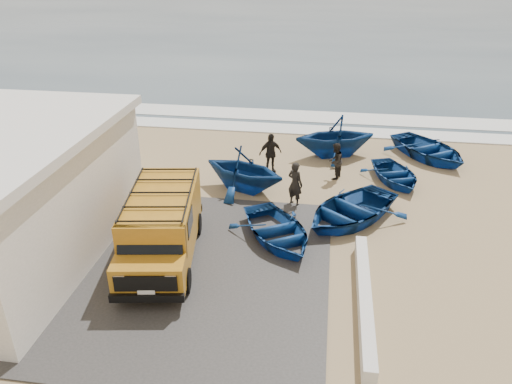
{
  "coord_description": "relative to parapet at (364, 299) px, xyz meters",
  "views": [
    {
      "loc": [
        3.65,
        -14.65,
        9.28
      ],
      "look_at": [
        1.21,
        1.48,
        1.2
      ],
      "focal_mm": 35.0,
      "sensor_mm": 36.0,
      "label": 1
    }
  ],
  "objects": [
    {
      "name": "boat_far_left",
      "position": [
        -0.97,
        11.45,
        0.75
      ],
      "size": [
        4.74,
        4.4,
        2.05
      ],
      "primitive_type": "imported",
      "rotation": [
        0.0,
        0.0,
        -1.25
      ],
      "color": "navy",
      "rests_on": "ground"
    },
    {
      "name": "slab",
      "position": [
        -7.0,
        1.0,
        -0.25
      ],
      "size": [
        12.0,
        10.0,
        0.05
      ],
      "primitive_type": "cube",
      "color": "#3F3D3A",
      "rests_on": "ground"
    },
    {
      "name": "boat_near_right",
      "position": [
        -0.33,
        5.04,
        0.18
      ],
      "size": [
        5.24,
        5.44,
        0.92
      ],
      "primitive_type": "imported",
      "rotation": [
        0.0,
        0.0,
        -0.67
      ],
      "color": "navy",
      "rests_on": "ground"
    },
    {
      "name": "parapet",
      "position": [
        0.0,
        0.0,
        0.0
      ],
      "size": [
        0.35,
        6.0,
        0.55
      ],
      "primitive_type": "cube",
      "color": "silver",
      "rests_on": "ground"
    },
    {
      "name": "boat_far_right",
      "position": [
        3.55,
        11.83,
        0.18
      ],
      "size": [
        5.04,
        5.38,
        0.91
      ],
      "primitive_type": "imported",
      "rotation": [
        0.0,
        0.0,
        0.59
      ],
      "color": "navy",
      "rests_on": "ground"
    },
    {
      "name": "surf_wash",
      "position": [
        -5.0,
        17.5,
        -0.26
      ],
      "size": [
        180.0,
        2.2,
        0.04
      ],
      "primitive_type": "cube",
      "color": "white",
      "rests_on": "ground"
    },
    {
      "name": "fisherman_back",
      "position": [
        -3.82,
        9.01,
        0.65
      ],
      "size": [
        1.16,
        0.93,
        1.84
      ],
      "primitive_type": "imported",
      "rotation": [
        0.0,
        0.0,
        0.53
      ],
      "color": "black",
      "rests_on": "ground"
    },
    {
      "name": "boat_near_left",
      "position": [
        -2.85,
        3.2,
        0.12
      ],
      "size": [
        4.32,
        4.69,
        0.79
      ],
      "primitive_type": "imported",
      "rotation": [
        0.0,
        0.0,
        0.54
      ],
      "color": "navy",
      "rests_on": "ground"
    },
    {
      "name": "surf_line",
      "position": [
        -5.0,
        15.0,
        -0.25
      ],
      "size": [
        180.0,
        1.6,
        0.06
      ],
      "primitive_type": "cube",
      "color": "white",
      "rests_on": "ground"
    },
    {
      "name": "fisherman_front",
      "position": [
        -2.47,
        6.02,
        0.63
      ],
      "size": [
        0.79,
        0.71,
        1.81
      ],
      "primitive_type": "imported",
      "rotation": [
        0.0,
        0.0,
        2.59
      ],
      "color": "black",
      "rests_on": "ground"
    },
    {
      "name": "fisherman_middle",
      "position": [
        -0.93,
        8.78,
        0.54
      ],
      "size": [
        0.83,
        0.94,
        1.63
      ],
      "primitive_type": "imported",
      "rotation": [
        0.0,
        0.0,
        -1.89
      ],
      "color": "black",
      "rests_on": "ground"
    },
    {
      "name": "boat_mid_right",
      "position": [
        1.69,
        8.79,
        0.07
      ],
      "size": [
        3.33,
        3.91,
        0.69
      ],
      "primitive_type": "imported",
      "rotation": [
        0.0,
        0.0,
        0.34
      ],
      "color": "navy",
      "rests_on": "ground"
    },
    {
      "name": "van",
      "position": [
        -6.44,
        1.64,
        0.95
      ],
      "size": [
        2.86,
        5.57,
        2.28
      ],
      "rotation": [
        0.0,
        0.0,
        0.15
      ],
      "color": "#BB7C1C",
      "rests_on": "ground"
    },
    {
      "name": "ground",
      "position": [
        -5.0,
        3.0,
        -0.28
      ],
      "size": [
        160.0,
        160.0,
        0.0
      ],
      "primitive_type": "plane",
      "color": "tan"
    },
    {
      "name": "boat_mid_left",
      "position": [
        -4.69,
        7.02,
        0.68
      ],
      "size": [
        4.55,
        4.28,
        1.91
      ],
      "primitive_type": "imported",
      "rotation": [
        0.0,
        0.0,
        1.18
      ],
      "color": "navy",
      "rests_on": "ground"
    },
    {
      "name": "ocean",
      "position": [
        -5.0,
        59.0,
        -0.27
      ],
      "size": [
        180.0,
        88.0,
        0.01
      ],
      "primitive_type": "cube",
      "color": "#385166",
      "rests_on": "ground"
    }
  ]
}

